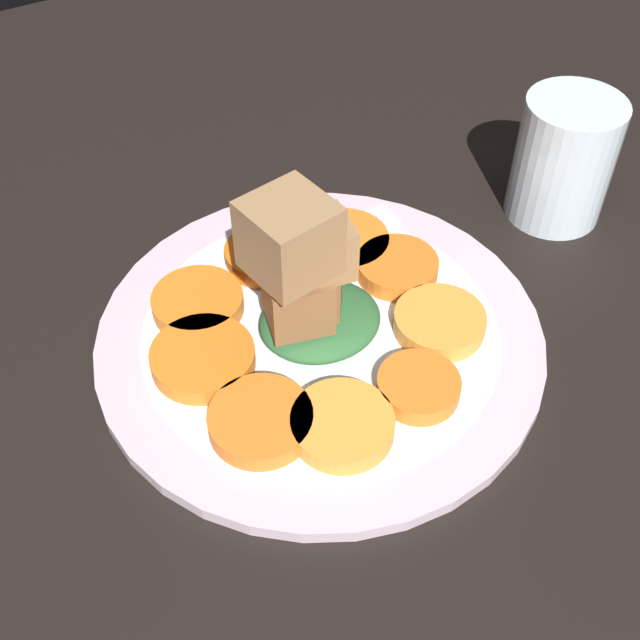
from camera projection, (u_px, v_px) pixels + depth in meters
table_slab at (320, 350)px, 55.80cm from camera, size 120.00×120.00×2.00cm
plate at (320, 336)px, 54.69cm from camera, size 30.34×30.34×1.05cm
carrot_slice_0 at (198, 303)px, 55.12cm from camera, size 6.31×6.31×1.31cm
carrot_slice_1 at (203, 358)px, 51.70cm from camera, size 6.79×6.79×1.31cm
carrot_slice_2 at (261, 421)px, 48.31cm from camera, size 6.42×6.42×1.31cm
carrot_slice_3 at (342, 425)px, 48.09cm from camera, size 6.32×6.32×1.31cm
carrot_slice_4 at (418, 387)px, 50.10cm from camera, size 5.26×5.26×1.31cm
carrot_slice_5 at (440, 322)px, 53.89cm from camera, size 6.20×6.20×1.31cm
carrot_slice_6 at (397, 267)px, 57.59cm from camera, size 5.89×5.89×1.31cm
carrot_slice_7 at (344, 243)px, 59.36cm from camera, size 6.68×6.68×1.31cm
carrot_slice_8 at (263, 255)px, 58.44cm from camera, size 5.96×5.96×1.31cm
center_pile at (308, 282)px, 50.42cm from camera, size 8.99×7.49×11.55cm
fork at (285, 251)px, 59.42cm from camera, size 19.65×2.59×0.40cm
water_glass at (564, 160)px, 61.16cm from camera, size 7.51×7.51×9.85cm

